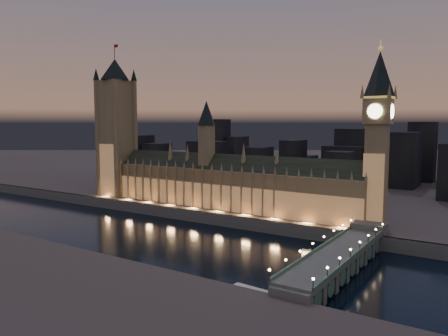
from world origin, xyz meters
The scene contains 9 objects.
ground_plane centered at (0.00, 0.00, 0.00)m, with size 2000.00×2000.00×0.00m, color black.
north_bank centered at (0.00, 520.00, 4.00)m, with size 2000.00×960.00×8.00m, color #493D31.
embankment_wall centered at (0.00, 41.00, 4.00)m, with size 2000.00×2.50×8.00m, color #585855.
palace_of_westminster centered at (4.01, 61.75, 26.37)m, with size 202.00×23.10×78.00m.
victoria_tower centered at (-110.00, 61.93, 71.44)m, with size 31.68×31.68×127.59m.
elizabeth_tower centered at (108.00, 61.92, 69.02)m, with size 18.00×18.00×109.42m.
westminster_bridge centered at (109.24, -3.45, 5.99)m, with size 18.27×113.00×15.90m.
river_boat centered at (95.59, -58.00, 1.56)m, with size 50.56×14.88×4.50m.
city_backdrop centered at (36.29, 246.68, 30.53)m, with size 473.43×215.63×66.90m.
Camera 1 is at (173.00, -201.63, 69.54)m, focal length 35.00 mm.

